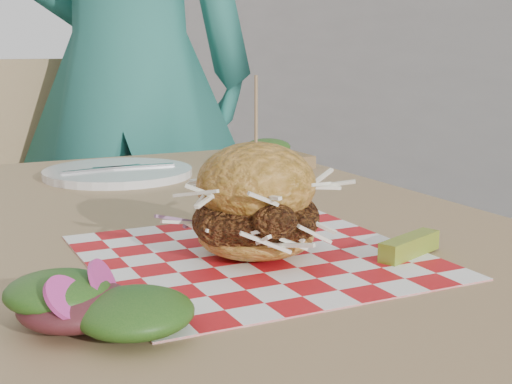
% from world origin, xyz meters
% --- Properties ---
extents(diner, '(0.79, 0.67, 1.84)m').
position_xyz_m(diner, '(0.30, 1.08, 0.92)').
color(diner, '#29766B').
rests_on(diner, ground).
extents(patio_table, '(0.80, 1.20, 0.75)m').
position_xyz_m(patio_table, '(0.11, 0.14, 0.67)').
color(patio_table, tan).
rests_on(patio_table, ground).
extents(patio_chair, '(0.49, 0.50, 0.95)m').
position_xyz_m(patio_chair, '(0.09, 1.17, 0.55)').
color(patio_chair, tan).
rests_on(patio_chair, ground).
extents(paper_liner, '(0.36, 0.36, 0.00)m').
position_xyz_m(paper_liner, '(0.11, -0.06, 0.75)').
color(paper_liner, red).
rests_on(paper_liner, patio_table).
extents(sandwich, '(0.18, 0.18, 0.20)m').
position_xyz_m(sandwich, '(0.11, -0.06, 0.81)').
color(sandwich, '#C48637').
rests_on(sandwich, paper_liner).
extents(pickle_spear, '(0.10, 0.05, 0.02)m').
position_xyz_m(pickle_spear, '(0.27, -0.14, 0.76)').
color(pickle_spear, olive).
rests_on(pickle_spear, paper_liner).
extents(side_salad, '(0.14, 0.14, 0.05)m').
position_xyz_m(side_salad, '(-0.10, -0.20, 0.76)').
color(side_salad, '#3F1419').
rests_on(side_salad, patio_table).
extents(place_setting, '(0.27, 0.27, 0.02)m').
position_xyz_m(place_setting, '(0.11, 0.51, 0.76)').
color(place_setting, white).
rests_on(place_setting, patio_table).
extents(kraft_tray, '(0.15, 0.12, 0.06)m').
position_xyz_m(kraft_tray, '(0.41, 0.48, 0.77)').
color(kraft_tray, olive).
rests_on(kraft_tray, patio_table).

